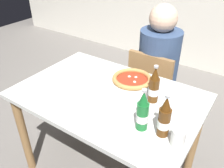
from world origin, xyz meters
name	(u,v)px	position (x,y,z in m)	size (l,w,h in m)	color
dining_table_main	(108,108)	(0.00, 0.00, 0.64)	(1.20, 0.80, 0.75)	silver
chair_behind_table	(153,89)	(0.06, 0.61, 0.48)	(0.40, 0.40, 0.85)	olive
diner_seated	(157,77)	(0.06, 0.66, 0.58)	(0.34, 0.34, 1.21)	#2D3342
pizza_margherita_near	(132,80)	(0.06, 0.22, 0.77)	(0.31, 0.31, 0.04)	white
beer_bottle_left	(164,119)	(0.45, -0.14, 0.85)	(0.07, 0.07, 0.25)	#512D0F
beer_bottle_center	(143,112)	(0.34, -0.16, 0.85)	(0.07, 0.07, 0.25)	#196B2D
beer_bottle_right	(154,87)	(0.28, 0.10, 0.85)	(0.07, 0.07, 0.25)	#512D0F
napkin_with_cutlery	(91,74)	(-0.25, 0.14, 0.75)	(0.22, 0.22, 0.01)	white
paper_cup	(178,137)	(0.54, -0.17, 0.80)	(0.07, 0.07, 0.10)	white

